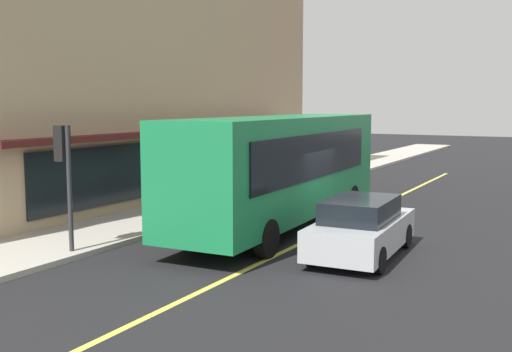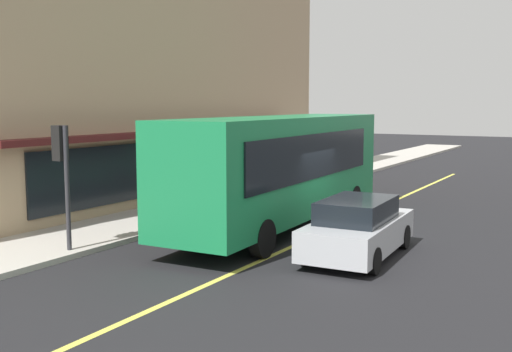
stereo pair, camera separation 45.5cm
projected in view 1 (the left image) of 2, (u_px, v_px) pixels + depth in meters
The scene contains 8 objects.
ground at pixel (322, 233), 18.16m from camera, with size 120.00×120.00×0.00m, color black.
sidewalk at pixel (171, 214), 20.89m from camera, with size 80.00×3.12×0.15m, color #B2ADA3.
lane_centre_stripe at pixel (322, 233), 18.16m from camera, with size 36.00×0.16×0.01m, color #D8D14C.
storefront_building at pixel (71, 17), 25.34m from camera, with size 23.87×11.17×15.12m.
bus at pixel (283, 165), 18.72m from camera, with size 11.23×3.00×3.50m.
traffic_light at pixel (64, 158), 15.16m from camera, with size 0.30×0.52×3.20m.
car_silver at pixel (361, 228), 15.34m from camera, with size 4.38×2.03×1.52m.
pedestrian_at_corner at pixel (265, 159), 29.10m from camera, with size 0.34×0.34×1.80m.
Camera 1 is at (-16.55, -6.90, 3.89)m, focal length 42.15 mm.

